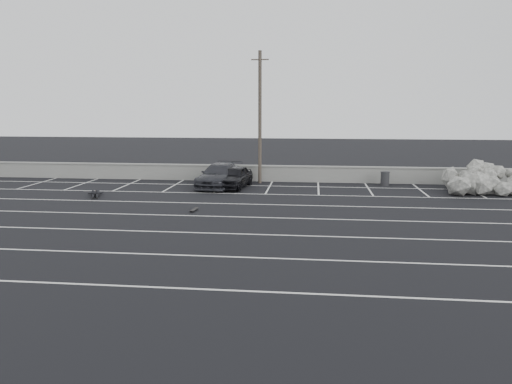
# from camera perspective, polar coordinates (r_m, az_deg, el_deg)

# --- Properties ---
(ground) EXTENTS (120.00, 120.00, 0.00)m
(ground) POSITION_cam_1_polar(r_m,az_deg,el_deg) (19.54, -4.42, -4.73)
(ground) COLOR black
(ground) RESTS_ON ground
(seawall) EXTENTS (50.00, 0.45, 1.06)m
(seawall) POSITION_cam_1_polar(r_m,az_deg,el_deg) (33.06, 0.17, 2.20)
(seawall) COLOR gray
(seawall) RESTS_ON ground
(stall_lines) EXTENTS (36.00, 20.05, 0.01)m
(stall_lines) POSITION_cam_1_polar(r_m,az_deg,el_deg) (23.78, -2.60, -2.10)
(stall_lines) COLOR silver
(stall_lines) RESTS_ON ground
(car_left) EXTENTS (2.12, 4.09, 1.33)m
(car_left) POSITION_cam_1_polar(r_m,az_deg,el_deg) (30.36, -2.51, 1.74)
(car_left) COLOR black
(car_left) RESTS_ON ground
(car_right) EXTENTS (2.55, 5.05, 1.41)m
(car_right) POSITION_cam_1_polar(r_m,az_deg,el_deg) (30.71, -4.22, 1.89)
(car_right) COLOR #25252B
(car_right) RESTS_ON ground
(utility_pole) EXTENTS (1.11, 0.22, 8.32)m
(utility_pole) POSITION_cam_1_polar(r_m,az_deg,el_deg) (31.96, 0.45, 8.54)
(utility_pole) COLOR #4C4238
(utility_pole) RESTS_ON ground
(trash_bin) EXTENTS (0.74, 0.74, 0.89)m
(trash_bin) POSITION_cam_1_polar(r_m,az_deg,el_deg) (32.10, 14.53, 1.50)
(trash_bin) COLOR #292A2C
(trash_bin) RESTS_ON ground
(riprap_pile) EXTENTS (6.14, 3.91, 1.61)m
(riprap_pile) POSITION_cam_1_polar(r_m,az_deg,el_deg) (31.25, 25.41, 0.89)
(riprap_pile) COLOR #AAA99F
(riprap_pile) RESTS_ON ground
(person) EXTENTS (2.37, 2.76, 0.43)m
(person) POSITION_cam_1_polar(r_m,az_deg,el_deg) (29.01, -17.87, 0.01)
(person) COLOR black
(person) RESTS_ON ground
(skateboard) EXTENTS (0.25, 0.73, 0.09)m
(skateboard) POSITION_cam_1_polar(r_m,az_deg,el_deg) (23.74, -7.12, -2.03)
(skateboard) COLOR black
(skateboard) RESTS_ON ground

